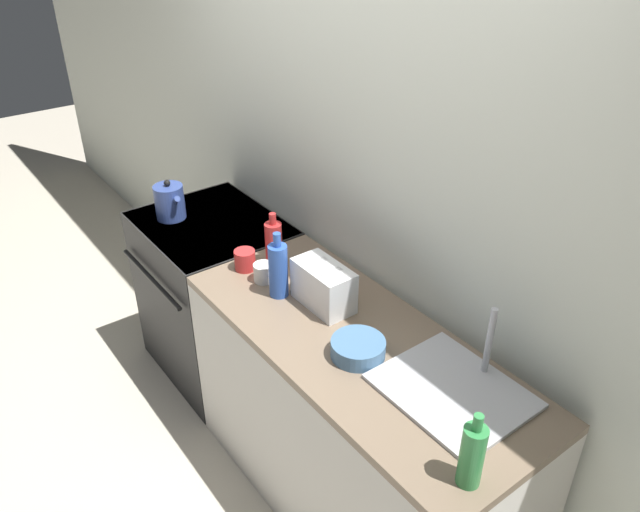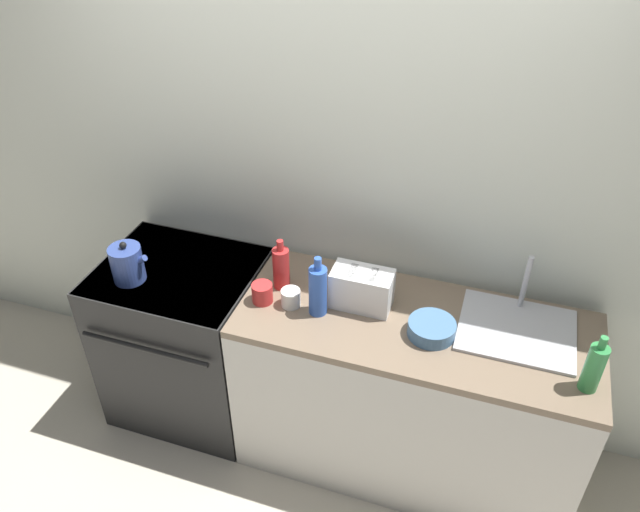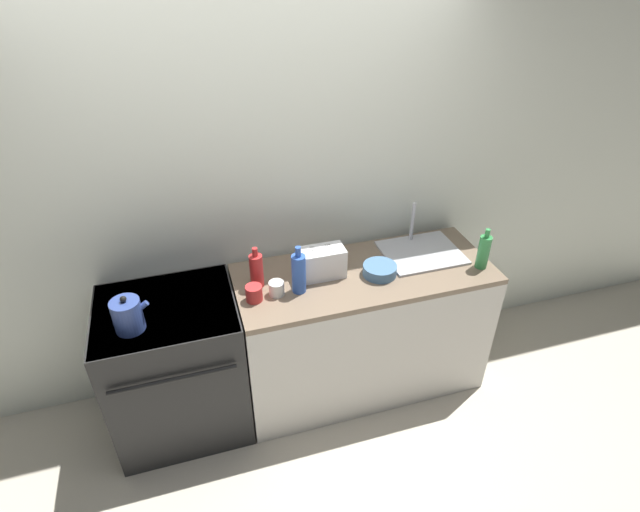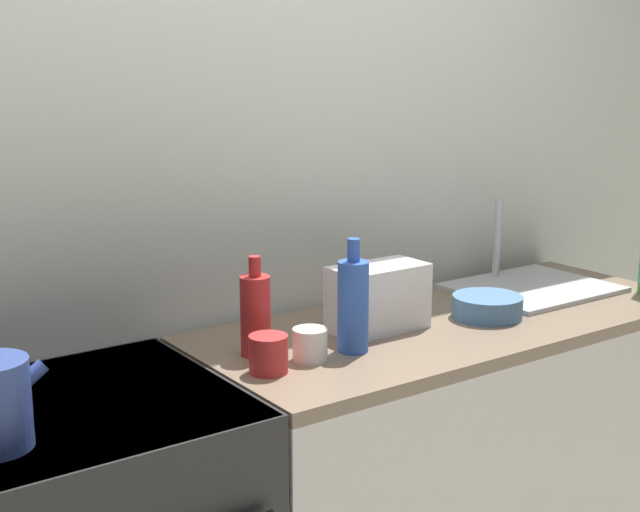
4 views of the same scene
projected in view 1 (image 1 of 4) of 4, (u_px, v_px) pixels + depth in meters
ground_plane at (228, 454)px, 3.06m from camera, size 12.00×12.00×0.00m
wall_back at (345, 175)px, 2.75m from camera, size 8.00×0.05×2.60m
stove at (217, 295)px, 3.41m from camera, size 0.77×0.69×0.92m
counter_block at (353, 426)px, 2.61m from camera, size 1.57×0.64×0.92m
kettle at (170, 202)px, 3.18m from camera, size 0.19×0.15×0.21m
toaster at (323, 286)px, 2.52m from camera, size 0.27×0.14×0.18m
sink_tray at (454, 388)px, 2.12m from camera, size 0.48×0.40×0.28m
bottle_blue at (278, 270)px, 2.56m from camera, size 0.08×0.08×0.29m
bottle_red at (274, 243)px, 2.78m from camera, size 0.08×0.08×0.26m
bottle_green at (472, 455)px, 1.75m from camera, size 0.07×0.07×0.26m
cup_red at (245, 260)px, 2.78m from camera, size 0.09×0.09×0.09m
cup_white at (263, 272)px, 2.70m from camera, size 0.09×0.09×0.08m
bowl at (358, 348)px, 2.28m from camera, size 0.20×0.20×0.06m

